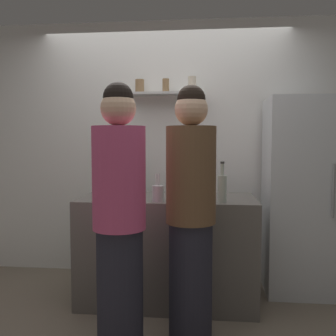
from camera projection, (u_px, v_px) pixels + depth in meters
ground_plane at (147, 327)px, 2.85m from camera, size 5.28×5.28×0.00m
back_wall_assembly at (166, 149)px, 3.99m from camera, size 4.80×0.32×2.60m
refrigerator at (302, 196)px, 3.49m from camera, size 0.65×0.61×1.78m
counter at (168, 249)px, 3.31m from camera, size 1.49×0.69×0.91m
baking_pan at (193, 193)px, 3.37m from camera, size 0.34×0.24×0.05m
utensil_holder at (158, 194)px, 3.02m from camera, size 0.10×0.10×0.23m
wine_bottle_pale_glass at (222, 187)px, 2.99m from camera, size 0.07×0.07×0.32m
wine_bottle_green_glass at (141, 181)px, 3.52m from camera, size 0.07×0.07×0.31m
water_bottle_plastic at (104, 186)px, 3.17m from camera, size 0.09×0.09×0.24m
person_brown_jacket at (191, 215)px, 2.61m from camera, size 0.34×0.34×1.76m
person_pink_top at (119, 221)px, 2.45m from camera, size 0.34×0.34×1.76m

